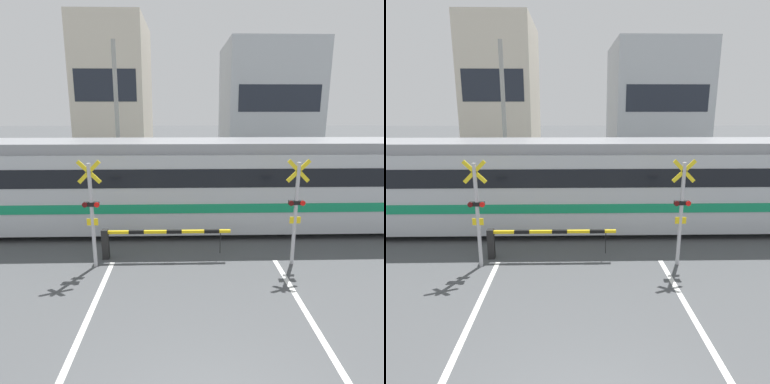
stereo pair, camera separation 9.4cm
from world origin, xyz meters
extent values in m
cube|color=gray|center=(0.00, 8.60, 0.04)|extent=(50.00, 0.10, 0.08)
cube|color=gray|center=(0.00, 10.04, 0.04)|extent=(50.00, 0.10, 0.08)
cube|color=#B7BCC1|center=(-0.54, 9.32, 1.64)|extent=(20.85, 2.86, 2.83)
cube|color=gray|center=(-0.54, 9.32, 3.24)|extent=(20.65, 2.51, 0.36)
cube|color=#148C59|center=(-0.54, 9.32, 1.22)|extent=(20.87, 2.91, 0.32)
cube|color=black|center=(-0.54, 9.32, 2.28)|extent=(20.02, 2.90, 0.64)
cylinder|color=black|center=(-7.01, 8.60, 0.38)|extent=(0.76, 0.12, 0.76)
cylinder|color=black|center=(-7.01, 10.04, 0.38)|extent=(0.76, 0.12, 0.76)
cylinder|color=black|center=(5.92, 8.60, 0.38)|extent=(0.76, 0.12, 0.76)
cylinder|color=black|center=(5.92, 10.04, 0.38)|extent=(0.76, 0.12, 0.76)
cube|color=black|center=(-2.76, 6.60, 0.48)|extent=(0.20, 0.20, 0.96)
cube|color=yellow|center=(-0.81, 6.60, 0.87)|extent=(3.89, 0.09, 0.09)
cube|color=black|center=(-1.78, 6.60, 0.87)|extent=(0.47, 0.10, 0.10)
cube|color=black|center=(-0.61, 6.60, 0.87)|extent=(0.47, 0.10, 0.10)
cube|color=black|center=(0.55, 6.60, 0.87)|extent=(0.47, 0.10, 0.10)
cylinder|color=black|center=(0.83, 6.60, 0.48)|extent=(0.02, 0.02, 0.70)
cube|color=black|center=(2.76, 12.27, 0.48)|extent=(0.20, 0.20, 0.96)
cube|color=yellow|center=(0.81, 12.27, 0.87)|extent=(3.89, 0.09, 0.09)
cube|color=black|center=(1.78, 12.27, 0.87)|extent=(0.47, 0.10, 0.10)
cube|color=black|center=(0.61, 12.27, 0.87)|extent=(0.47, 0.10, 0.10)
cube|color=black|center=(-0.55, 12.27, 0.87)|extent=(0.47, 0.10, 0.10)
cylinder|color=black|center=(-0.83, 12.27, 0.48)|extent=(0.02, 0.02, 0.70)
cylinder|color=#B2B2B7|center=(-2.96, 6.07, 1.56)|extent=(0.11, 0.11, 3.11)
cube|color=yellow|center=(-2.96, 6.07, 2.86)|extent=(0.68, 0.04, 0.68)
cube|color=yellow|center=(-2.96, 6.07, 2.86)|extent=(0.68, 0.04, 0.68)
cube|color=black|center=(-2.96, 6.07, 1.93)|extent=(0.44, 0.12, 0.12)
cylinder|color=#4C0C0C|center=(-3.13, 6.00, 1.93)|extent=(0.15, 0.03, 0.15)
cylinder|color=red|center=(-2.79, 6.00, 1.93)|extent=(0.15, 0.03, 0.15)
cube|color=yellow|center=(-2.96, 6.05, 1.40)|extent=(0.32, 0.03, 0.20)
cylinder|color=#B2B2B7|center=(2.96, 6.07, 1.56)|extent=(0.11, 0.11, 3.11)
cube|color=yellow|center=(2.96, 6.07, 2.86)|extent=(0.68, 0.04, 0.68)
cube|color=yellow|center=(2.96, 6.07, 2.86)|extent=(0.68, 0.04, 0.68)
cube|color=black|center=(2.96, 6.07, 1.93)|extent=(0.44, 0.12, 0.12)
cylinder|color=#4C0C0C|center=(2.79, 6.00, 1.93)|extent=(0.15, 0.03, 0.15)
cylinder|color=red|center=(3.13, 6.00, 1.93)|extent=(0.15, 0.03, 0.15)
cube|color=yellow|center=(2.96, 6.05, 1.40)|extent=(0.32, 0.03, 0.20)
cylinder|color=#23232D|center=(-1.30, 15.20, 0.42)|extent=(0.13, 0.13, 0.84)
cylinder|color=#23232D|center=(-1.16, 15.20, 0.42)|extent=(0.13, 0.13, 0.84)
cube|color=navy|center=(-1.23, 15.20, 1.17)|extent=(0.38, 0.22, 0.66)
sphere|color=#997056|center=(-1.23, 15.20, 1.62)|extent=(0.23, 0.23, 0.23)
cube|color=beige|center=(-5.68, 25.55, 5.49)|extent=(5.14, 7.88, 10.98)
cube|color=#1E232D|center=(-5.68, 21.61, 6.04)|extent=(4.32, 0.03, 2.20)
cube|color=#B2B7BC|center=(6.62, 25.55, 4.71)|extent=(7.04, 7.88, 9.41)
cube|color=#1E232D|center=(6.62, 21.61, 5.18)|extent=(5.91, 0.03, 1.88)
cylinder|color=gray|center=(-3.71, 14.77, 3.91)|extent=(0.22, 0.22, 7.83)
camera|label=1|loc=(-0.35, -3.38, 4.66)|focal=32.00mm
camera|label=2|loc=(-0.25, -3.38, 4.66)|focal=32.00mm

